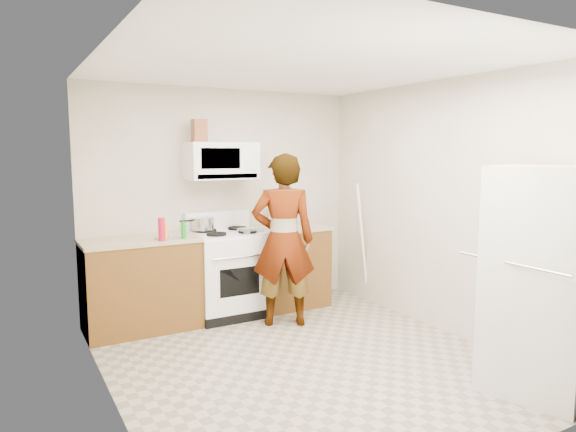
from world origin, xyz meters
TOP-DOWN VIEW (x-y plane):
  - floor at (0.00, 0.00)m, footprint 3.60×3.60m
  - back_wall at (0.00, 1.79)m, footprint 3.20×0.02m
  - right_wall at (1.59, 0.00)m, footprint 0.02×3.60m
  - cabinet_left at (-1.04, 1.49)m, footprint 1.12×0.62m
  - counter_left at (-1.04, 1.49)m, footprint 1.14×0.64m
  - cabinet_right at (0.68, 1.49)m, footprint 0.80×0.62m
  - counter_right at (0.68, 1.49)m, footprint 0.82×0.64m
  - gas_range at (-0.10, 1.48)m, footprint 0.76×0.65m
  - microwave at (-0.10, 1.61)m, footprint 0.76×0.38m
  - person at (0.29, 0.92)m, footprint 0.77×0.66m
  - fridge at (1.25, -1.34)m, footprint 0.88×0.88m
  - kettle at (0.59, 1.66)m, footprint 0.20×0.20m
  - jug at (-0.36, 1.58)m, footprint 0.14×0.14m
  - saucepan at (-0.32, 1.63)m, footprint 0.25×0.25m
  - tray at (0.11, 1.33)m, footprint 0.28×0.22m
  - bottle_spray at (-0.88, 1.25)m, footprint 0.08×0.08m
  - bottle_hot_sauce at (-0.83, 1.31)m, footprint 0.07×0.07m
  - bottle_green_cap at (-0.65, 1.27)m, footprint 0.07×0.07m
  - pot_lid at (-0.80, 1.35)m, footprint 0.35×0.35m
  - broom at (1.52, 1.17)m, footprint 0.31×0.14m

SIDE VIEW (x-z plane):
  - floor at x=0.00m, z-range 0.00..0.00m
  - cabinet_left at x=-1.04m, z-range 0.00..0.90m
  - cabinet_right at x=0.68m, z-range 0.00..0.90m
  - gas_range at x=-0.10m, z-range -0.08..1.05m
  - broom at x=1.52m, z-range 0.01..1.43m
  - fridge at x=1.25m, z-range 0.00..1.70m
  - person at x=0.29m, z-range 0.00..1.78m
  - counter_left at x=-1.04m, z-range 0.90..0.93m
  - counter_right at x=0.68m, z-range 0.90..0.93m
  - pot_lid at x=-0.80m, z-range 0.94..0.95m
  - tray at x=0.11m, z-range 0.93..0.98m
  - saucepan at x=-0.32m, z-range 0.95..1.08m
  - bottle_green_cap at x=-0.65m, z-range 0.94..1.10m
  - bottle_hot_sauce at x=-0.83m, z-range 0.94..1.11m
  - kettle at x=0.59m, z-range 0.94..1.14m
  - bottle_spray at x=-0.88m, z-range 0.94..1.16m
  - back_wall at x=0.00m, z-range 0.00..2.50m
  - right_wall at x=1.59m, z-range 0.00..2.50m
  - microwave at x=-0.10m, z-range 1.50..1.90m
  - jug at x=-0.36m, z-range 1.90..2.14m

